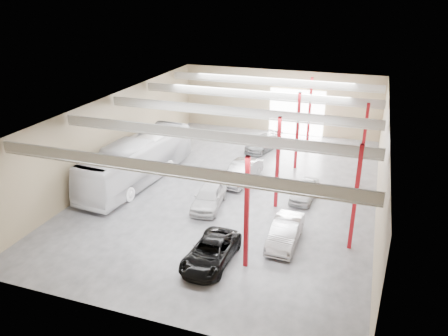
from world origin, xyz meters
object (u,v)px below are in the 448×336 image
Objects in this scene: car_row_a at (209,196)px; coach_bus at (138,160)px; black_sedan at (211,252)px; car_row_b at (242,172)px; car_row_c at (263,143)px; car_right_near at (285,232)px; car_right_far at (305,190)px.

coach_bus is at bearing 155.22° from car_row_a.
black_sedan is (9.96, -9.16, -1.15)m from coach_bus.
black_sedan is 12.02m from car_row_b.
black_sedan and car_row_c have the same top height.
car_right_near is (6.44, -3.09, -0.04)m from car_row_a.
car_row_b is at bearing 100.05° from black_sedan.
car_right_near is at bearing -48.66° from car_row_b.
coach_bus is 3.25× the size of car_right_far.
car_row_a is at bearing -75.62° from car_row_c.
car_row_c is at bearing 97.36° from black_sedan.
car_row_b is at bearing -70.78° from car_row_c.
car_right_near is at bearing -85.73° from car_right_far.
car_right_near is 6.77m from car_right_far.
car_right_far is (0.13, 6.76, -0.08)m from car_right_near.
black_sedan is at bearing -135.28° from car_right_near.
car_row_a is 7.53m from car_right_far.
coach_bus is 2.71× the size of car_row_c.
car_row_c is at bearing 80.39° from car_row_a.
black_sedan is at bearing -38.72° from coach_bus.
car_right_near reaches higher than car_row_c.
car_row_c is 1.20× the size of car_right_far.
car_row_b is 1.09× the size of car_right_near.
car_row_a is at bearing 155.24° from car_right_near.
car_right_near is 1.15× the size of car_right_far.
coach_bus reaches higher than car_right_near.
car_row_c is (-1.87, 20.07, -0.00)m from black_sedan.
car_row_b is 5.78m from car_right_far.
car_row_c is at bearing 99.47° from car_row_b.
car_right_far is at bearing -7.27° from car_row_b.
car_right_near is (13.72, -5.55, -1.09)m from coach_bus.
black_sedan is 20.16m from car_row_c.
car_row_c is 17.40m from car_right_near.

